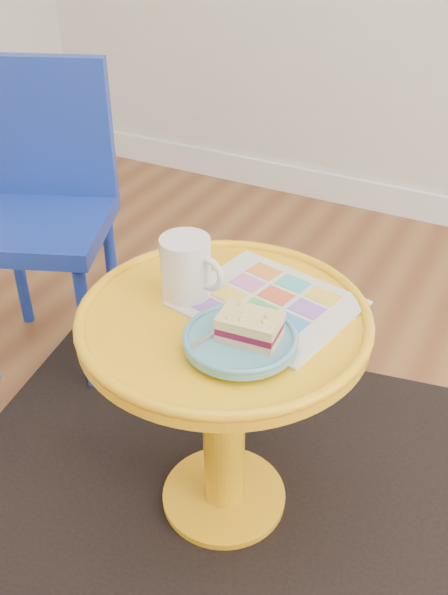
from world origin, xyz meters
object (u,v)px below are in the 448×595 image
at_px(side_table, 224,375).
at_px(plate, 240,340).
at_px(mug, 187,267).
at_px(newspaper, 268,303).
at_px(chair, 43,198).

xyz_separation_m(side_table, plate, (0.07, -0.08, 0.17)).
bearing_deg(mug, newspaper, 24.67).
distance_m(newspaper, plate, 0.15).
bearing_deg(side_table, newspaper, 50.71).
height_order(chair, plate, chair).
xyz_separation_m(newspaper, plate, (0.01, -0.15, 0.02)).
bearing_deg(side_table, chair, 155.86).
bearing_deg(newspaper, side_table, -117.12).
distance_m(side_table, newspaper, 0.18).
bearing_deg(newspaper, plate, -72.46).
distance_m(side_table, mug, 0.23).
height_order(side_table, chair, chair).
relative_size(side_table, plate, 2.79).
relative_size(side_table, chair, 0.67).
xyz_separation_m(chair, plate, (0.79, -0.40, 0.07)).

